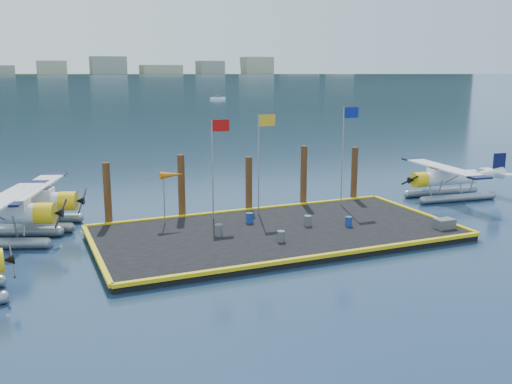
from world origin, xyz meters
The scene contains 22 objects.
ground centered at (0.00, 0.00, 0.00)m, with size 4000.00×4000.00×0.00m, color navy.
dock centered at (0.00, 0.00, 0.20)m, with size 20.00×10.00×0.40m, color black.
dock_bumpers centered at (0.00, 0.00, 0.49)m, with size 20.25×10.25×0.18m, color #DEB80D, non-canonical shape.
far_backdrop centered at (239.91, 1737.52, 9.45)m, with size 3050.00×2050.00×810.00m.
seaplane_b centered at (-14.30, 4.83, 1.48)m, with size 8.90×9.42×3.41m.
seaplane_c centered at (-12.86, 7.44, 1.46)m, with size 8.75×9.30×3.35m.
seaplane_d centered at (15.48, 3.98, 1.39)m, with size 8.17×9.01×3.19m.
drum_0 centered at (-3.41, 0.18, 0.72)m, with size 0.46×0.46×0.65m, color #4E4E53.
drum_1 centered at (4.20, -0.86, 0.68)m, with size 0.40×0.40×0.56m, color navy.
drum_2 centered at (2.05, 0.15, 0.70)m, with size 0.42×0.42×0.60m, color #4E4E53.
drum_3 centered at (-0.71, -2.07, 0.69)m, with size 0.41×0.41×0.58m, color #4E4E53.
drum_5 centered at (-0.82, 2.04, 0.71)m, with size 0.43×0.43×0.61m, color navy.
crate centered at (9.00, -3.39, 0.68)m, with size 1.11×0.74×0.55m, color #4E4E53.
flagpole_red centered at (-2.29, 3.80, 4.40)m, with size 1.14×0.08×6.00m.
flagpole_yellow centered at (0.70, 3.80, 4.51)m, with size 1.14×0.08×6.20m.
flagpole_blue centered at (6.70, 3.80, 4.69)m, with size 1.14×0.08×6.50m.
windsock centered at (-5.03, 3.80, 3.23)m, with size 1.40×0.44×3.12m.
piling_0 centered at (-8.50, 5.40, 2.00)m, with size 0.44×0.44×4.00m, color #462714.
piling_1 centered at (-4.00, 5.40, 2.10)m, with size 0.44×0.44×4.20m, color #462714.
piling_2 centered at (0.50, 5.40, 1.90)m, with size 0.44×0.44×3.80m, color #462714.
piling_3 centered at (4.50, 5.40, 2.15)m, with size 0.44×0.44×4.30m, color #462714.
piling_4 centered at (8.50, 5.40, 2.00)m, with size 0.44×0.44×4.00m, color #462714.
Camera 1 is at (-13.16, -28.17, 9.35)m, focal length 40.00 mm.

